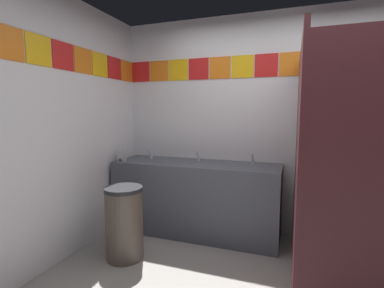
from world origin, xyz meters
name	(u,v)px	position (x,y,z in m)	size (l,w,h in m)	color
wall_back	(277,125)	(0.00, 1.54, 1.29)	(3.80, 0.09, 2.57)	silver
wall_side	(40,129)	(-1.94, 0.00, 1.29)	(0.09, 2.99, 2.57)	silver
vanity_counter	(196,197)	(-0.88, 1.19, 0.44)	(1.94, 0.60, 0.85)	#4C515B
faucet_left	(150,154)	(-1.53, 1.28, 0.90)	(0.04, 0.10, 0.14)	silver
faucet_center	(198,157)	(-0.88, 1.28, 0.90)	(0.04, 0.10, 0.14)	silver
faucet_right	(253,160)	(-0.23, 1.28, 0.90)	(0.04, 0.10, 0.14)	silver
soap_dispenser	(122,154)	(-1.77, 1.01, 0.93)	(0.09, 0.09, 0.16)	#B7BABF
stall_divider	(320,170)	(0.39, 0.43, 1.00)	(0.92, 1.59, 2.01)	#471E23
toilet	(349,229)	(0.73, 1.12, 0.30)	(0.39, 0.49, 0.74)	white
trash_bin	(124,223)	(-1.35, 0.39, 0.36)	(0.37, 0.37, 0.72)	brown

